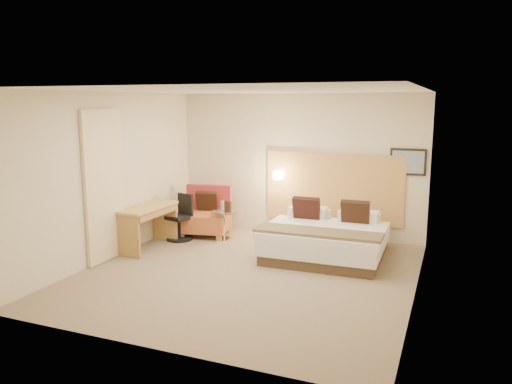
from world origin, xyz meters
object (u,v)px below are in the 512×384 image
at_px(bed, 327,238).
at_px(lounge_chair, 206,216).
at_px(desk, 148,215).
at_px(desk_chair, 181,221).
at_px(side_table, 224,224).

bearing_deg(bed, lounge_chair, 169.31).
bearing_deg(desk, desk_chair, 72.16).
bearing_deg(bed, desk, -166.17).
xyz_separation_m(lounge_chair, desk_chair, (-0.27, -0.49, -0.03)).
height_order(desk, desk_chair, desk_chair).
bearing_deg(desk_chair, side_table, 20.85).
bearing_deg(bed, desk_chair, -179.60).
bearing_deg(side_table, bed, -7.56).
height_order(bed, side_table, bed).
relative_size(lounge_chair, side_table, 1.70).
height_order(lounge_chair, desk, lounge_chair).
xyz_separation_m(lounge_chair, desk, (-0.50, -1.21, 0.23)).
xyz_separation_m(bed, lounge_chair, (-2.50, 0.47, 0.07)).
bearing_deg(lounge_chair, bed, -10.69).
relative_size(lounge_chair, desk, 0.83).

